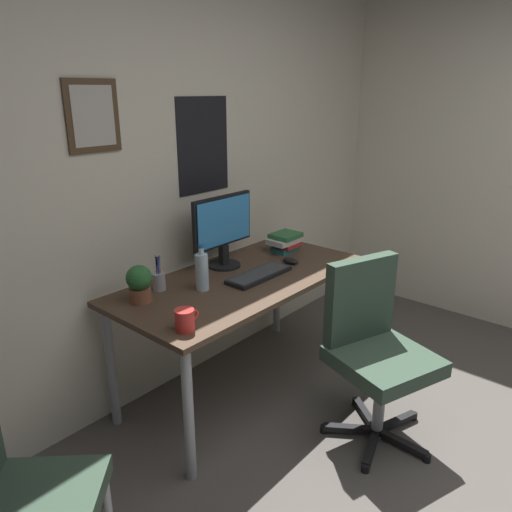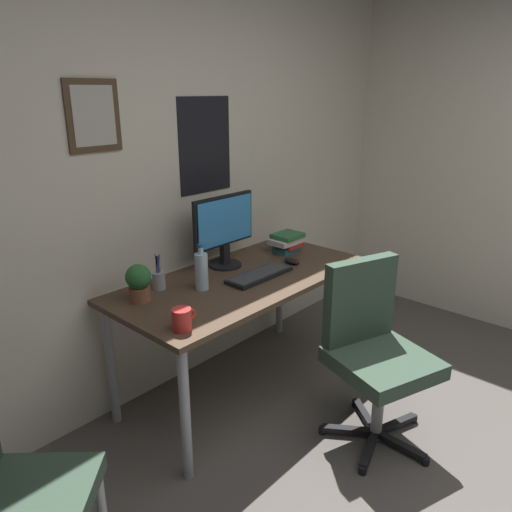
# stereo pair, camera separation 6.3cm
# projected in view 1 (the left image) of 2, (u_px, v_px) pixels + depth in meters

# --- Properties ---
(wall_back) EXTENTS (4.40, 0.10, 2.60)m
(wall_back) POSITION_uv_depth(u_px,v_px,m) (165.00, 175.00, 2.75)
(wall_back) COLOR beige
(wall_back) RESTS_ON ground_plane
(desk) EXTENTS (1.55, 0.74, 0.74)m
(desk) POSITION_uv_depth(u_px,v_px,m) (243.00, 290.00, 2.80)
(desk) COLOR #4C3828
(desk) RESTS_ON ground_plane
(office_chair) EXTENTS (0.59, 0.60, 0.95)m
(office_chair) POSITION_uv_depth(u_px,v_px,m) (374.00, 342.00, 2.48)
(office_chair) COLOR #334738
(office_chair) RESTS_ON ground_plane
(side_chair) EXTENTS (0.59, 0.59, 0.88)m
(side_chair) POSITION_uv_depth(u_px,v_px,m) (10.00, 496.00, 1.58)
(side_chair) COLOR #334738
(side_chair) RESTS_ON ground_plane
(monitor) EXTENTS (0.46, 0.20, 0.43)m
(monitor) POSITION_uv_depth(u_px,v_px,m) (223.00, 228.00, 2.87)
(monitor) COLOR black
(monitor) RESTS_ON desk
(keyboard) EXTENTS (0.43, 0.15, 0.03)m
(keyboard) POSITION_uv_depth(u_px,v_px,m) (259.00, 275.00, 2.77)
(keyboard) COLOR black
(keyboard) RESTS_ON desk
(computer_mouse) EXTENTS (0.06, 0.11, 0.04)m
(computer_mouse) POSITION_uv_depth(u_px,v_px,m) (291.00, 261.00, 2.98)
(computer_mouse) COLOR black
(computer_mouse) RESTS_ON desk
(water_bottle) EXTENTS (0.07, 0.07, 0.25)m
(water_bottle) POSITION_uv_depth(u_px,v_px,m) (202.00, 271.00, 2.57)
(water_bottle) COLOR silver
(water_bottle) RESTS_ON desk
(coffee_mug_near) EXTENTS (0.13, 0.09, 0.10)m
(coffee_mug_near) POSITION_uv_depth(u_px,v_px,m) (185.00, 320.00, 2.14)
(coffee_mug_near) COLOR red
(coffee_mug_near) RESTS_ON desk
(potted_plant) EXTENTS (0.13, 0.13, 0.19)m
(potted_plant) POSITION_uv_depth(u_px,v_px,m) (139.00, 283.00, 2.41)
(potted_plant) COLOR brown
(potted_plant) RESTS_ON desk
(pen_cup) EXTENTS (0.07, 0.07, 0.20)m
(pen_cup) POSITION_uv_depth(u_px,v_px,m) (159.00, 280.00, 2.58)
(pen_cup) COLOR #9EA0A5
(pen_cup) RESTS_ON desk
(book_stack_left) EXTENTS (0.22, 0.16, 0.12)m
(book_stack_left) POSITION_uv_depth(u_px,v_px,m) (285.00, 242.00, 3.19)
(book_stack_left) COLOR #26727A
(book_stack_left) RESTS_ON desk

